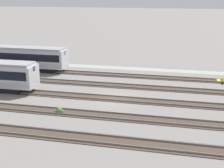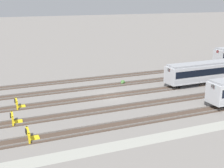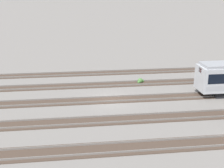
{
  "view_description": "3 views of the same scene",
  "coord_description": "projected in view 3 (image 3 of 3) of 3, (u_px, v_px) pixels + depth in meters",
  "views": [
    {
      "loc": [
        -7.46,
        33.31,
        12.02
      ],
      "look_at": [
        0.12,
        0.0,
        1.8
      ],
      "focal_mm": 50.0,
      "sensor_mm": 36.0,
      "label": 1
    },
    {
      "loc": [
        -16.94,
        -40.52,
        14.14
      ],
      "look_at": [
        0.12,
        0.0,
        1.8
      ],
      "focal_mm": 50.0,
      "sensor_mm": 36.0,
      "label": 2
    },
    {
      "loc": [
        -3.82,
        -31.27,
        12.18
      ],
      "look_at": [
        0.12,
        0.0,
        1.8
      ],
      "focal_mm": 50.0,
      "sensor_mm": 36.0,
      "label": 3
    }
  ],
  "objects": [
    {
      "name": "rail_track_far_inner",
      "position": [
        106.0,
        84.0,
        38.6
      ],
      "size": [
        90.0,
        2.23,
        0.21
      ],
      "color": "#47382D",
      "rests_on": "ground"
    },
    {
      "name": "rail_track_near_inner",
      "position": [
        118.0,
        119.0,
        28.82
      ],
      "size": [
        90.0,
        2.23,
        0.21
      ],
      "color": "#47382D",
      "rests_on": "ground"
    },
    {
      "name": "rail_track_farthest",
      "position": [
        102.0,
        73.0,
        43.5
      ],
      "size": [
        90.0,
        2.23,
        0.21
      ],
      "color": "#47382D",
      "rests_on": "ground"
    },
    {
      "name": "ground_plane",
      "position": [
        111.0,
        100.0,
        33.73
      ],
      "size": [
        400.0,
        400.0,
        0.0
      ],
      "primitive_type": "plane",
      "color": "gray"
    },
    {
      "name": "rail_track_nearest",
      "position": [
        127.0,
        148.0,
        23.93
      ],
      "size": [
        90.0,
        2.23,
        0.21
      ],
      "color": "#47382D",
      "rests_on": "ground"
    },
    {
      "name": "rail_track_middle",
      "position": [
        111.0,
        99.0,
        33.71
      ],
      "size": [
        90.0,
        2.24,
        0.21
      ],
      "color": "#47382D",
      "rests_on": "ground"
    },
    {
      "name": "weed_clump",
      "position": [
        140.0,
        81.0,
        39.36
      ],
      "size": [
        0.92,
        0.7,
        0.64
      ],
      "color": "#4C7F3D",
      "rests_on": "ground"
    }
  ]
}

